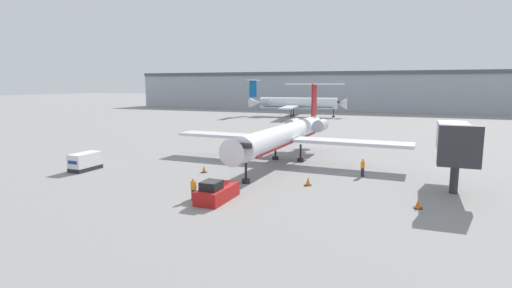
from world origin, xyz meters
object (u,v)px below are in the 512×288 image
airplane_main (286,134)px  luggage_cart (85,162)px  worker_by_wing (363,167)px  traffic_cone_left (204,169)px  traffic_cone_mid (418,204)px  jet_bridge (455,141)px  traffic_cone_right (308,181)px  worker_near_tug (194,188)px  pushback_tug (217,192)px  airplane_parked_far_left (295,103)px

airplane_main → luggage_cart: airplane_main is taller
worker_by_wing → traffic_cone_left: (-16.12, -4.29, -0.62)m
traffic_cone_mid → jet_bridge: 8.88m
traffic_cone_left → jet_bridge: size_ratio=0.08×
jet_bridge → traffic_cone_right: bearing=-163.9°
airplane_main → traffic_cone_right: (5.41, -10.52, -3.03)m
worker_near_tug → traffic_cone_mid: worker_near_tug is taller
pushback_tug → jet_bridge: jet_bridge is taller
airplane_main → pushback_tug: size_ratio=6.33×
airplane_main → airplane_parked_far_left: airplane_parked_far_left is taller
traffic_cone_mid → jet_bridge: bearing=68.4°
traffic_cone_mid → airplane_main: bearing=136.4°
worker_near_tug → traffic_cone_mid: 17.70m
worker_near_tug → traffic_cone_left: (-4.25, 9.45, -0.62)m
pushback_tug → luggage_cart: size_ratio=1.31×
worker_near_tug → worker_by_wing: worker_by_wing is taller
pushback_tug → traffic_cone_left: bearing=124.5°
airplane_main → pushback_tug: airplane_main is taller
airplane_parked_far_left → pushback_tug: bearing=-78.1°
airplane_parked_far_left → traffic_cone_mid: bearing=-67.7°
worker_near_tug → worker_by_wing: 18.16m
airplane_parked_far_left → jet_bridge: size_ratio=3.31×
airplane_main → traffic_cone_right: airplane_main is taller
traffic_cone_left → jet_bridge: (24.27, 2.32, 4.06)m
traffic_cone_mid → airplane_parked_far_left: bearing=112.3°
worker_near_tug → traffic_cone_mid: (17.12, 4.44, -0.64)m
pushback_tug → worker_near_tug: worker_near_tug is taller
luggage_cart → airplane_main: bearing=34.3°
traffic_cone_mid → jet_bridge: size_ratio=0.08×
luggage_cart → jet_bridge: jet_bridge is taller
luggage_cart → pushback_tug: bearing=-14.9°
traffic_cone_right → airplane_parked_far_left: airplane_parked_far_left is taller
airplane_parked_far_left → airplane_main: bearing=-74.8°
pushback_tug → luggage_cart: luggage_cart is taller
pushback_tug → traffic_cone_mid: size_ratio=6.24×
worker_near_tug → pushback_tug: bearing=19.6°
worker_near_tug → jet_bridge: jet_bridge is taller
traffic_cone_right → worker_by_wing: bearing=52.2°
luggage_cart → traffic_cone_right: luggage_cart is taller
pushback_tug → jet_bridge: 21.67m
traffic_cone_left → airplane_parked_far_left: size_ratio=0.02×
worker_near_tug → jet_bridge: size_ratio=0.19×
traffic_cone_left → traffic_cone_mid: bearing=-13.2°
luggage_cart → traffic_cone_right: (24.54, 2.53, -0.58)m
pushback_tug → luggage_cart: (-18.80, 5.00, 0.28)m
luggage_cart → airplane_parked_far_left: (1.11, 79.27, 2.96)m
worker_by_wing → jet_bridge: 9.07m
traffic_cone_left → traffic_cone_mid: size_ratio=1.05×
traffic_cone_mid → traffic_cone_left: bearing=166.8°
luggage_cart → traffic_cone_mid: size_ratio=4.77×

